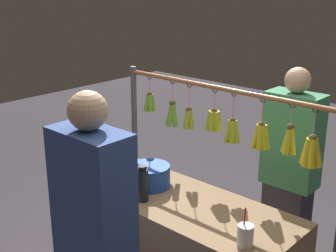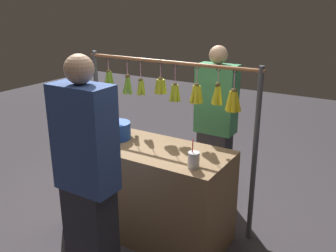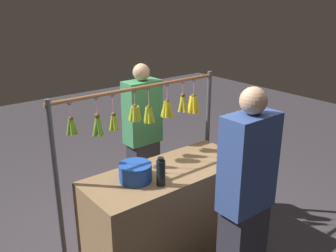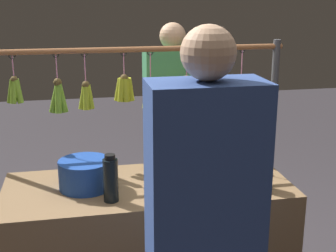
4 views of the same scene
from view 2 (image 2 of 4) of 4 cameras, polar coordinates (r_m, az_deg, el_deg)
ground_plane at (r=3.63m, az=-3.38°, el=-15.45°), size 12.00×12.00×0.00m
market_counter at (r=3.41m, az=-3.51°, el=-9.59°), size 1.51×0.62×0.84m
display_rack at (r=3.42m, az=0.63°, el=3.20°), size 1.77×0.12×1.55m
water_bottle at (r=3.19m, az=-8.49°, el=-1.33°), size 0.07×0.07×0.24m
blue_bucket at (r=3.41m, az=-7.99°, el=-0.67°), size 0.27×0.27×0.15m
drink_cup at (r=2.80m, az=3.93°, el=-5.17°), size 0.09×0.09×0.22m
vendor_person at (r=3.77m, az=7.21°, el=-0.45°), size 0.39×0.21×1.63m
customer_person at (r=2.62m, az=-12.12°, el=-8.57°), size 0.41×0.22×1.73m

